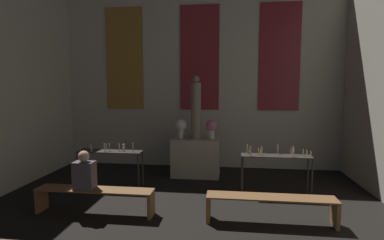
# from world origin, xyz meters

# --- Properties ---
(wall_back) EXTENTS (7.93, 0.16, 5.11)m
(wall_back) POSITION_xyz_m (0.00, 10.81, 2.58)
(wall_back) COLOR beige
(wall_back) RESTS_ON ground_plane
(altar) EXTENTS (1.20, 0.68, 0.97)m
(altar) POSITION_xyz_m (0.00, 9.82, 0.49)
(altar) COLOR #ADA38E
(altar) RESTS_ON ground_plane
(statue) EXTENTS (0.25, 0.25, 1.58)m
(statue) POSITION_xyz_m (0.00, 9.82, 1.72)
(statue) COLOR gray
(statue) RESTS_ON altar
(flower_vase_left) EXTENTS (0.29, 0.29, 0.48)m
(flower_vase_left) POSITION_xyz_m (-0.39, 9.82, 1.26)
(flower_vase_left) COLOR beige
(flower_vase_left) RESTS_ON altar
(flower_vase_right) EXTENTS (0.29, 0.29, 0.48)m
(flower_vase_right) POSITION_xyz_m (0.39, 9.82, 1.26)
(flower_vase_right) COLOR beige
(flower_vase_right) RESTS_ON altar
(candle_rack_left) EXTENTS (1.45, 0.39, 1.04)m
(candle_rack_left) POSITION_xyz_m (-1.82, 8.71, 0.72)
(candle_rack_left) COLOR #332D28
(candle_rack_left) RESTS_ON ground_plane
(candle_rack_right) EXTENTS (1.45, 0.39, 1.03)m
(candle_rack_right) POSITION_xyz_m (1.82, 8.71, 0.72)
(candle_rack_right) COLOR #332D28
(candle_rack_right) RESTS_ON ground_plane
(pew_back_left) EXTENTS (2.11, 0.36, 0.46)m
(pew_back_left) POSITION_xyz_m (-1.53, 7.27, 0.34)
(pew_back_left) COLOR brown
(pew_back_left) RESTS_ON ground_plane
(pew_back_right) EXTENTS (2.11, 0.36, 0.46)m
(pew_back_right) POSITION_xyz_m (1.53, 7.27, 0.34)
(pew_back_right) COLOR brown
(pew_back_right) RESTS_ON ground_plane
(person_seated) EXTENTS (0.36, 0.24, 0.68)m
(person_seated) POSITION_xyz_m (-1.71, 7.27, 0.75)
(person_seated) COLOR #564C56
(person_seated) RESTS_ON pew_back_left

